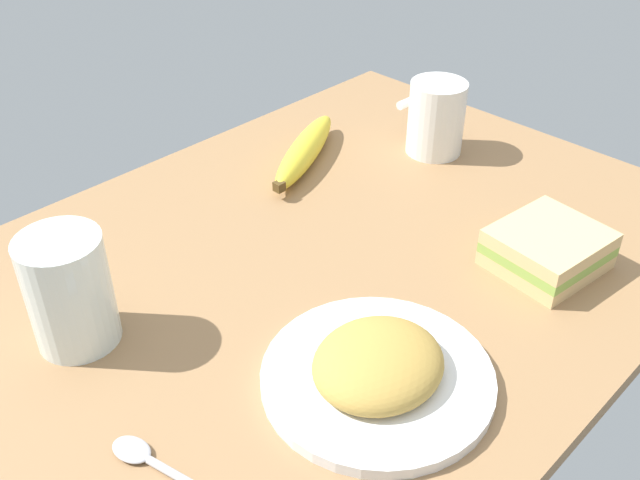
% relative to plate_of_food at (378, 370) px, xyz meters
% --- Properties ---
extents(tabletop, '(0.90, 0.64, 0.02)m').
position_rel_plate_of_food_xyz_m(tabletop, '(0.09, 0.16, -0.03)').
color(tabletop, '#936D47').
rests_on(tabletop, ground).
extents(plate_of_food, '(0.21, 0.21, 0.05)m').
position_rel_plate_of_food_xyz_m(plate_of_food, '(0.00, 0.00, 0.00)').
color(plate_of_food, white).
rests_on(plate_of_food, tabletop).
extents(coffee_mug_black, '(0.08, 0.10, 0.10)m').
position_rel_plate_of_food_xyz_m(coffee_mug_black, '(0.38, 0.23, 0.04)').
color(coffee_mug_black, white).
rests_on(coffee_mug_black, tabletop).
extents(sandwich_main, '(0.12, 0.11, 0.04)m').
position_rel_plate_of_food_xyz_m(sandwich_main, '(0.26, -0.02, 0.01)').
color(sandwich_main, '#DBB77A').
rests_on(sandwich_main, tabletop).
extents(glass_of_milk, '(0.08, 0.08, 0.11)m').
position_rel_plate_of_food_xyz_m(glass_of_milk, '(-0.16, 0.24, 0.04)').
color(glass_of_milk, silver).
rests_on(glass_of_milk, tabletop).
extents(banana, '(0.20, 0.13, 0.04)m').
position_rel_plate_of_food_xyz_m(banana, '(0.24, 0.33, 0.00)').
color(banana, yellow).
rests_on(banana, tabletop).
extents(spoon, '(0.04, 0.12, 0.01)m').
position_rel_plate_of_food_xyz_m(spoon, '(-0.19, 0.07, -0.01)').
color(spoon, silver).
rests_on(spoon, tabletop).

